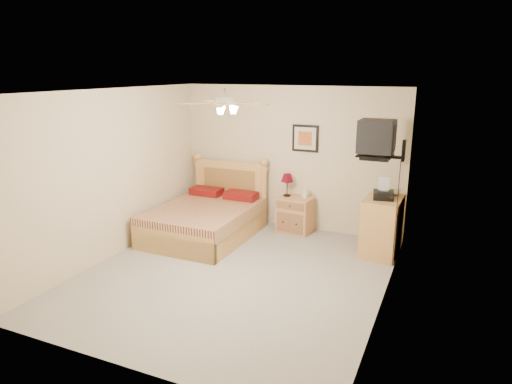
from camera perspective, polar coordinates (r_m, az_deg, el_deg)
floor at (r=6.45m, az=-2.73°, el=-10.27°), size 4.50×4.50×0.00m
ceiling at (r=5.84m, az=-3.04°, el=12.51°), size 4.00×4.50×0.04m
wall_back at (r=8.05m, az=4.32°, el=4.23°), size 4.00×0.04×2.50m
wall_front at (r=4.23m, az=-16.71°, el=-6.50°), size 4.00×0.04×2.50m
wall_left at (r=7.13m, az=-17.43°, el=2.15°), size 0.04×4.50×2.50m
wall_right at (r=5.46m, az=16.26°, el=-1.61°), size 0.04×4.50×2.50m
bed at (r=7.66m, az=-6.60°, el=-1.18°), size 1.49×1.95×1.26m
nightstand at (r=8.00m, az=4.92°, el=-2.82°), size 0.61×0.48×0.62m
table_lamp at (r=7.94m, az=3.92°, el=0.91°), size 0.27×0.27×0.40m
lotion_bottle at (r=7.87m, az=6.18°, el=-0.00°), size 0.11×0.11×0.21m
framed_picture at (r=7.88m, az=6.18°, el=6.68°), size 0.46×0.04×0.46m
dresser at (r=7.23m, az=15.43°, el=-4.16°), size 0.55×0.77×0.89m
fax_machine at (r=7.02m, az=15.69°, el=0.38°), size 0.34×0.36×0.31m
magazine_lower at (r=7.39m, az=15.88°, el=-0.06°), size 0.20×0.26×0.02m
magazine_upper at (r=7.38m, az=15.85°, el=0.12°), size 0.22×0.30×0.02m
wall_tv at (r=6.67m, az=16.10°, el=6.31°), size 0.56×0.46×0.58m
ceiling_fan at (r=5.67m, az=-3.95°, el=11.00°), size 1.14×1.14×0.28m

